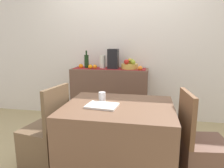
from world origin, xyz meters
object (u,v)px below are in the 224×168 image
coffee_maker (113,59)px  chair_near_window (46,144)px  wine_bottle (87,61)px  ceramic_vase (102,62)px  dining_table (118,141)px  sideboard_console (110,95)px  fruit_bowl (130,66)px  coffee_cup (102,97)px  open_book (102,106)px  chair_by_corner (201,159)px

coffee_maker → chair_near_window: coffee_maker is taller
chair_near_window → wine_bottle: bearing=89.2°
ceramic_vase → dining_table: ceramic_vase is taller
sideboard_console → coffee_maker: coffee_maker is taller
fruit_bowl → coffee_cup: fruit_bowl is taller
open_book → chair_by_corner: size_ratio=0.31×
ceramic_vase → chair_by_corner: size_ratio=0.24×
coffee_maker → dining_table: bearing=-77.7°
open_book → fruit_bowl: bearing=92.4°
fruit_bowl → open_book: 1.50m
fruit_bowl → chair_near_window: fruit_bowl is taller
wine_bottle → open_book: 1.62m
open_book → wine_bottle: bearing=118.7°
sideboard_console → wine_bottle: (-0.39, 0.00, 0.56)m
wine_bottle → coffee_cup: bearing=-66.5°
dining_table → chair_by_corner: bearing=-0.1°
dining_table → chair_near_window: 0.78m
dining_table → ceramic_vase: bearing=108.9°
wine_bottle → open_book: bearing=-67.6°
open_book → chair_near_window: size_ratio=0.31×
fruit_bowl → ceramic_vase: ceramic_vase is taller
chair_near_window → coffee_maker: bearing=71.8°
chair_by_corner → coffee_maker: bearing=127.4°
sideboard_console → open_book: sideboard_console is taller
coffee_cup → chair_by_corner: chair_by_corner is taller
ceramic_vase → chair_by_corner: ceramic_vase is taller
open_book → chair_by_corner: chair_by_corner is taller
wine_bottle → chair_near_window: 1.60m
ceramic_vase → fruit_bowl: bearing=0.0°
wine_bottle → coffee_maker: coffee_maker is taller
fruit_bowl → ceramic_vase: size_ratio=1.26×
sideboard_console → open_book: (0.22, -1.48, 0.30)m
sideboard_console → wine_bottle: size_ratio=4.30×
fruit_bowl → ceramic_vase: 0.45m
chair_by_corner → sideboard_console: bearing=128.8°
dining_table → chair_near_window: size_ratio=1.14×
coffee_maker → chair_near_window: bearing=-108.2°
open_book → dining_table: bearing=30.7°
open_book → coffee_cup: bearing=109.9°
coffee_maker → coffee_cup: (0.13, -1.32, -0.26)m
fruit_bowl → dining_table: (0.04, -1.42, -0.57)m
ceramic_vase → dining_table: bearing=-71.1°
fruit_bowl → chair_near_window: bearing=-117.3°
coffee_maker → chair_by_corner: 1.95m
sideboard_console → chair_near_window: size_ratio=1.37×
wine_bottle → ceramic_vase: wine_bottle is taller
sideboard_console → dining_table: size_ratio=1.20×
coffee_cup → chair_near_window: size_ratio=0.10×
fruit_bowl → ceramic_vase: (-0.44, 0.00, 0.06)m
sideboard_console → dining_table: (0.37, -1.42, -0.08)m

